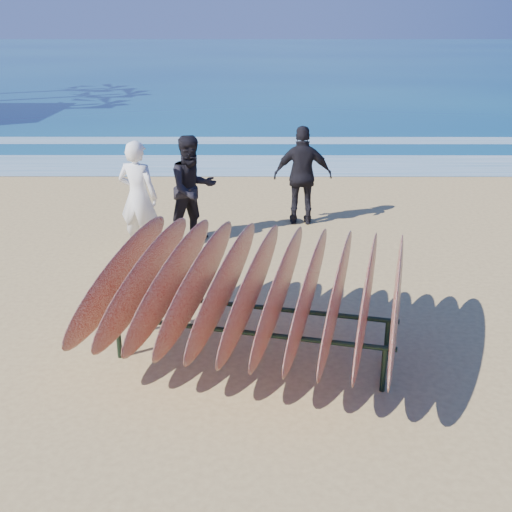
# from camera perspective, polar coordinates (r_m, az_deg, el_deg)

# --- Properties ---
(ground) EXTENTS (120.00, 120.00, 0.00)m
(ground) POSITION_cam_1_polar(r_m,az_deg,el_deg) (7.41, -0.02, -9.09)
(ground) COLOR tan
(ground) RESTS_ON ground
(ocean) EXTENTS (160.00, 160.00, 0.00)m
(ocean) POSITION_cam_1_polar(r_m,az_deg,el_deg) (61.55, 0.15, 17.26)
(ocean) COLOR navy
(ocean) RESTS_ON ground
(foam_near) EXTENTS (160.00, 160.00, 0.00)m
(foam_near) POSITION_cam_1_polar(r_m,az_deg,el_deg) (16.84, 0.09, 8.08)
(foam_near) COLOR white
(foam_near) RESTS_ON ground
(foam_far) EXTENTS (160.00, 160.00, 0.00)m
(foam_far) POSITION_cam_1_polar(r_m,az_deg,el_deg) (20.27, 0.10, 10.24)
(foam_far) COLOR white
(foam_far) RESTS_ON ground
(surfboard_rack) EXTENTS (3.75, 3.51, 1.41)m
(surfboard_rack) POSITION_cam_1_polar(r_m,az_deg,el_deg) (7.01, -0.36, -2.83)
(surfboard_rack) COLOR black
(surfboard_rack) RESTS_ON ground
(person_white) EXTENTS (0.77, 0.62, 1.83)m
(person_white) POSITION_cam_1_polar(r_m,az_deg,el_deg) (10.58, -10.43, 5.19)
(person_white) COLOR white
(person_white) RESTS_ON ground
(person_dark_a) EXTENTS (1.11, 1.06, 1.82)m
(person_dark_a) POSITION_cam_1_polar(r_m,az_deg,el_deg) (10.98, -5.68, 5.94)
(person_dark_a) COLOR black
(person_dark_a) RESTS_ON ground
(person_dark_b) EXTENTS (1.07, 0.46, 1.82)m
(person_dark_b) POSITION_cam_1_polar(r_m,az_deg,el_deg) (11.88, 4.18, 7.13)
(person_dark_b) COLOR black
(person_dark_b) RESTS_ON ground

